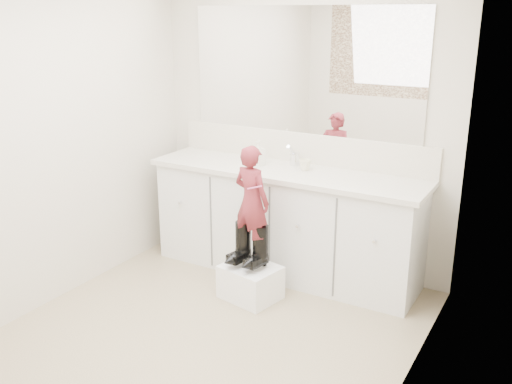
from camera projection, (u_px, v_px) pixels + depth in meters
The scene contains 16 objects.
floor at pixel (201, 340), 3.80m from camera, with size 3.00×3.00×0.00m, color #7E6D52.
wall_back at pixel (302, 125), 4.68m from camera, with size 2.60×2.60×0.00m, color beige.
wall_left at pixel (46, 143), 4.06m from camera, with size 3.00×3.00×0.00m, color beige.
wall_right at pixel (409, 200), 2.82m from camera, with size 3.00×3.00×0.00m, color beige.
vanity_cabinet at pixel (285, 224), 4.69m from camera, with size 2.20×0.55×0.85m, color silver.
countertop at pixel (285, 172), 4.54m from camera, with size 2.28×0.58×0.04m, color beige.
backsplash at pixel (301, 148), 4.72m from camera, with size 2.28×0.03×0.25m, color beige.
mirror at pixel (303, 71), 4.54m from camera, with size 2.00×0.02×1.00m, color white.
faucet at pixel (295, 159), 4.66m from camera, with size 0.08×0.08×0.10m, color silver.
cup at pixel (305, 165), 4.51m from camera, with size 0.10×0.10×0.09m, color beige.
soap_bottle at pixel (258, 153), 4.64m from camera, with size 0.09×0.09×0.20m, color silver.
step_stool at pixel (250, 282), 4.33m from camera, with size 0.41×0.34×0.26m, color white.
boot_left at pixel (243, 243), 4.29m from camera, with size 0.12×0.23×0.34m, color black, non-canonical shape.
boot_right at pixel (260, 247), 4.22m from camera, with size 0.12×0.23×0.34m, color black, non-canonical shape.
toddler at pixel (252, 201), 4.15m from camera, with size 0.30×0.20×0.83m, color #B53746.
toothbrush at pixel (254, 188), 4.01m from camera, with size 0.01×0.01×0.14m, color #D4528E.
Camera 1 is at (1.98, -2.70, 2.09)m, focal length 40.00 mm.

